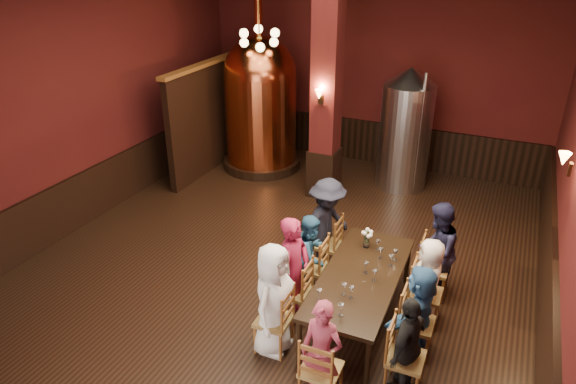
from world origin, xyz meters
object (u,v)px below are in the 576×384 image
at_px(person_2, 311,255).
at_px(person_0, 273,300).
at_px(copper_kettle, 261,102).
at_px(person_1, 294,270).
at_px(rose_vase, 367,235).
at_px(dining_table, 361,278).
at_px(steel_vessel, 406,129).

bearing_deg(person_2, person_0, -176.36).
xyz_separation_m(person_2, copper_kettle, (-2.91, 4.02, 0.91)).
distance_m(person_1, rose_vase, 1.28).
xyz_separation_m(dining_table, person_0, (-0.83, -1.02, 0.09)).
height_order(person_0, person_1, person_1).
bearing_deg(copper_kettle, person_2, -54.12).
bearing_deg(steel_vessel, person_1, -93.68).
distance_m(person_1, person_2, 0.68).
bearing_deg(copper_kettle, steel_vessel, 5.68).
distance_m(dining_table, person_0, 1.32).
bearing_deg(steel_vessel, person_2, -94.42).
relative_size(dining_table, copper_kettle, 0.57).
distance_m(dining_table, person_1, 0.92).
relative_size(dining_table, steel_vessel, 0.94).
bearing_deg(person_1, steel_vessel, 1.54).
relative_size(person_1, copper_kettle, 0.37).
bearing_deg(person_1, dining_table, -62.33).
height_order(dining_table, person_1, person_1).
distance_m(dining_table, copper_kettle, 5.81).
height_order(person_2, steel_vessel, steel_vessel).
bearing_deg(rose_vase, dining_table, -78.70).
height_order(person_0, steel_vessel, steel_vessel).
height_order(dining_table, person_2, person_2).
xyz_separation_m(person_0, rose_vase, (0.69, 1.73, 0.17)).
xyz_separation_m(person_0, person_1, (-0.01, 0.67, 0.02)).
bearing_deg(copper_kettle, person_0, -61.24).
relative_size(dining_table, rose_vase, 7.98).
xyz_separation_m(person_2, steel_vessel, (0.34, 4.34, 0.64)).
xyz_separation_m(person_1, copper_kettle, (-2.92, 4.68, 0.76)).
bearing_deg(person_0, person_2, 2.59).
xyz_separation_m(dining_table, copper_kettle, (-3.77, 4.33, 0.87)).
relative_size(dining_table, person_2, 1.86).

